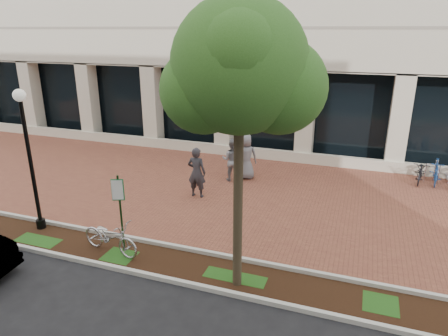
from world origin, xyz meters
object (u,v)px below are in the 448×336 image
(locked_bicycle, at_px, (110,237))
(bollard, at_px, (436,170))
(street_tree, at_px, (242,75))
(parking_sign, at_px, (120,204))
(lamppost, at_px, (29,154))
(pedestrian_left, at_px, (197,172))
(pedestrian_right, at_px, (246,157))
(pedestrian_mid, at_px, (232,160))

(locked_bicycle, bearing_deg, bollard, -35.78)
(street_tree, bearing_deg, locked_bicycle, 177.07)
(parking_sign, height_order, lamppost, lamppost)
(pedestrian_left, height_order, pedestrian_right, pedestrian_right)
(pedestrian_left, bearing_deg, pedestrian_mid, -108.93)
(locked_bicycle, distance_m, pedestrian_mid, 6.67)
(parking_sign, height_order, pedestrian_left, parking_sign)
(lamppost, distance_m, bollard, 15.24)
(parking_sign, height_order, bollard, parking_sign)
(street_tree, height_order, pedestrian_right, street_tree)
(pedestrian_left, bearing_deg, parking_sign, 84.26)
(locked_bicycle, xyz_separation_m, pedestrian_left, (0.71, 4.47, 0.45))
(pedestrian_mid, height_order, pedestrian_right, pedestrian_right)
(locked_bicycle, height_order, bollard, locked_bicycle)
(parking_sign, bearing_deg, locked_bicycle, -164.24)
(pedestrian_right, xyz_separation_m, bollard, (7.46, 2.38, -0.50))
(lamppost, bearing_deg, parking_sign, -5.20)
(street_tree, bearing_deg, pedestrian_left, 123.71)
(pedestrian_right, height_order, bollard, pedestrian_right)
(lamppost, distance_m, pedestrian_left, 5.61)
(pedestrian_left, bearing_deg, lamppost, 47.55)
(lamppost, relative_size, pedestrian_mid, 2.45)
(parking_sign, distance_m, pedestrian_mid, 6.43)
(street_tree, height_order, pedestrian_mid, street_tree)
(locked_bicycle, height_order, pedestrian_left, pedestrian_left)
(street_tree, xyz_separation_m, pedestrian_right, (-1.95, 7.11, -4.11))
(pedestrian_right, relative_size, bollard, 2.11)
(lamppost, height_order, pedestrian_mid, lamppost)
(street_tree, relative_size, pedestrian_left, 3.50)
(lamppost, relative_size, locked_bicycle, 2.29)
(lamppost, bearing_deg, street_tree, -5.88)
(parking_sign, xyz_separation_m, street_tree, (3.56, -0.41, 3.60))
(parking_sign, bearing_deg, pedestrian_mid, 56.76)
(locked_bicycle, height_order, pedestrian_mid, pedestrian_mid)
(parking_sign, relative_size, bollard, 2.51)
(street_tree, relative_size, locked_bicycle, 3.50)
(pedestrian_left, height_order, pedestrian_mid, pedestrian_left)
(pedestrian_left, relative_size, pedestrian_mid, 1.07)
(street_tree, relative_size, pedestrian_mid, 3.75)
(lamppost, xyz_separation_m, locked_bicycle, (2.95, -0.50, -1.97))
(pedestrian_mid, relative_size, bollard, 1.97)
(street_tree, bearing_deg, pedestrian_right, 105.34)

